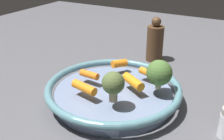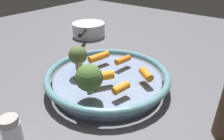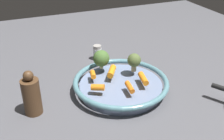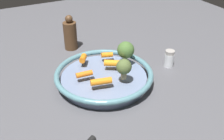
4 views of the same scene
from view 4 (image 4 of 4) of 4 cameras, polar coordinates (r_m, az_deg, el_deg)
ground_plane at (r=0.90m, az=-1.73°, el=-2.80°), size 1.94×1.94×0.00m
serving_bowl at (r=0.88m, az=-1.76°, el=-1.46°), size 0.33×0.33×0.05m
baby_carrot_left at (r=0.80m, az=-2.35°, el=-2.48°), size 0.07×0.03×0.02m
baby_carrot_near_rim at (r=0.85m, az=-6.05°, el=-0.82°), size 0.06×0.02×0.02m
baby_carrot_back at (r=0.93m, az=-6.26°, el=2.53°), size 0.04×0.05×0.02m
baby_carrot_center at (r=0.90m, az=0.38°, el=1.49°), size 0.07×0.05×0.02m
baby_carrot_right at (r=0.95m, az=-1.10°, el=3.30°), size 0.04×0.03×0.02m
broccoli_floret_edge at (r=0.82m, az=2.59°, el=0.60°), size 0.05×0.05×0.07m
broccoli_floret_mid at (r=0.92m, az=2.98°, el=4.32°), size 0.06×0.06×0.07m
salt_shaker at (r=1.00m, az=12.25°, el=2.44°), size 0.04×0.04×0.06m
pepper_mill at (r=1.11m, az=-9.00°, el=7.58°), size 0.05×0.05×0.15m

